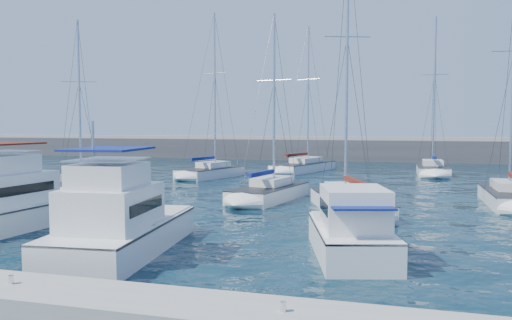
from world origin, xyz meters
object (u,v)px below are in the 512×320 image
(motor_yacht_stbd_inner, at_px, (120,226))
(sailboat_mid_e, at_px, (511,197))
(sailboat_mid_c, at_px, (269,192))
(sailboat_back_c, at_px, (433,170))
(sailboat_mid_d, at_px, (348,202))
(motor_yacht_port_inner, at_px, (15,205))
(sailboat_back_b, at_px, (304,167))
(sailboat_mid_a, at_px, (79,186))
(sailboat_back_a, at_px, (211,172))
(motor_yacht_stbd_outer, at_px, (352,233))

(motor_yacht_stbd_inner, distance_m, sailboat_mid_e, 25.07)
(sailboat_mid_e, bearing_deg, sailboat_mid_c, -172.20)
(sailboat_back_c, bearing_deg, sailboat_mid_d, -104.30)
(sailboat_mid_e, height_order, sailboat_back_c, sailboat_back_c)
(motor_yacht_port_inner, xyz_separation_m, sailboat_back_b, (8.73, 34.18, -0.61))
(motor_yacht_port_inner, distance_m, motor_yacht_stbd_inner, 8.52)
(sailboat_mid_a, bearing_deg, motor_yacht_stbd_inner, -70.01)
(motor_yacht_port_inner, bearing_deg, sailboat_mid_d, 35.32)
(motor_yacht_stbd_inner, distance_m, sailboat_mid_a, 20.02)
(sailboat_mid_d, xyz_separation_m, sailboat_back_c, (6.50, 24.47, 0.03))
(sailboat_mid_e, distance_m, sailboat_back_a, 27.09)
(sailboat_back_a, xyz_separation_m, sailboat_back_c, (21.34, 8.39, 0.01))
(motor_yacht_stbd_outer, distance_m, sailboat_mid_a, 25.63)
(motor_yacht_port_inner, height_order, sailboat_back_c, sailboat_back_c)
(sailboat_mid_a, xyz_separation_m, sailboat_mid_e, (30.64, 2.09, 0.03))
(motor_yacht_port_inner, relative_size, motor_yacht_stbd_outer, 1.59)
(sailboat_mid_e, xyz_separation_m, sailboat_back_b, (-17.05, 19.93, -0.02))
(sailboat_mid_a, bearing_deg, motor_yacht_stbd_outer, -51.44)
(motor_yacht_stbd_inner, distance_m, sailboat_back_a, 29.33)
(sailboat_mid_c, bearing_deg, sailboat_mid_a, -167.10)
(sailboat_mid_c, relative_size, sailboat_mid_e, 0.82)
(sailboat_back_a, relative_size, sailboat_back_c, 0.99)
(sailboat_mid_e, relative_size, sailboat_back_c, 0.96)
(motor_yacht_port_inner, xyz_separation_m, sailboat_mid_d, (15.86, 9.15, -0.60))
(sailboat_back_b, relative_size, sailboat_back_c, 0.99)
(motor_yacht_port_inner, xyz_separation_m, sailboat_mid_e, (25.78, 14.25, -0.59))
(sailboat_back_a, distance_m, sailboat_back_c, 22.93)
(motor_yacht_stbd_outer, height_order, sailboat_mid_c, sailboat_mid_c)
(sailboat_mid_a, xyz_separation_m, sailboat_back_c, (27.22, 21.47, 0.06))
(sailboat_back_a, bearing_deg, motor_yacht_port_inner, -73.67)
(motor_yacht_port_inner, distance_m, sailboat_back_a, 25.26)
(sailboat_mid_c, bearing_deg, sailboat_mid_e, 18.79)
(sailboat_mid_a, bearing_deg, sailboat_back_b, 38.79)
(motor_yacht_stbd_outer, relative_size, sailboat_back_c, 0.40)
(sailboat_mid_a, height_order, sailboat_mid_c, sailboat_mid_a)
(sailboat_mid_e, xyz_separation_m, sailboat_back_a, (-24.77, 10.99, 0.01))
(motor_yacht_stbd_outer, relative_size, sailboat_mid_d, 0.39)
(sailboat_back_b, bearing_deg, motor_yacht_stbd_inner, -72.77)
(motor_yacht_stbd_outer, bearing_deg, motor_yacht_port_inner, 160.52)
(sailboat_mid_c, relative_size, sailboat_mid_d, 0.78)
(sailboat_mid_a, distance_m, sailboat_back_a, 14.34)
(motor_yacht_stbd_inner, height_order, sailboat_mid_e, sailboat_mid_e)
(sailboat_mid_a, relative_size, sailboat_back_c, 0.81)
(motor_yacht_stbd_outer, relative_size, sailboat_mid_c, 0.50)
(motor_yacht_stbd_inner, relative_size, sailboat_back_a, 0.53)
(motor_yacht_stbd_inner, relative_size, motor_yacht_stbd_outer, 1.33)
(sailboat_mid_a, distance_m, sailboat_back_b, 25.87)
(sailboat_mid_c, distance_m, sailboat_back_c, 24.48)
(sailboat_mid_d, relative_size, sailboat_back_a, 1.02)
(motor_yacht_stbd_outer, height_order, sailboat_mid_d, sailboat_mid_d)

